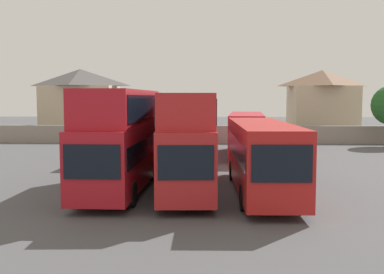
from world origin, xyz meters
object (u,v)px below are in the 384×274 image
at_px(bus_1, 121,135).
at_px(bus_3, 261,153).
at_px(bus_2, 185,137).
at_px(bus_5, 190,121).
at_px(house_terrace_centre, 322,103).
at_px(bus_4, 149,120).
at_px(bus_6, 246,132).
at_px(house_terrace_left, 81,102).

distance_m(bus_1, bus_3, 7.03).
distance_m(bus_1, bus_2, 3.23).
relative_size(bus_5, house_terrace_centre, 1.53).
bearing_deg(bus_1, bus_5, 170.19).
distance_m(bus_4, bus_6, 7.95).
height_order(bus_1, bus_2, bus_1).
xyz_separation_m(bus_1, bus_6, (7.43, 14.60, -0.91)).
distance_m(bus_4, house_terrace_left, 21.04).
bearing_deg(bus_4, house_terrace_centre, 135.22).
xyz_separation_m(bus_6, house_terrace_centre, (10.18, 17.41, 2.05)).
bearing_deg(bus_2, house_terrace_centre, 152.65).
xyz_separation_m(bus_1, bus_4, (-0.47, 14.64, -0.01)).
bearing_deg(bus_1, bus_6, 154.35).
bearing_deg(bus_6, bus_3, 2.84).
height_order(bus_4, bus_5, bus_4).
distance_m(bus_1, bus_5, 14.91).
bearing_deg(house_terrace_left, house_terrace_centre, -1.50).
relative_size(bus_1, house_terrace_left, 1.19).
relative_size(bus_2, house_terrace_left, 1.21).
relative_size(bus_2, bus_5, 0.87).
bearing_deg(house_terrace_left, bus_1, -71.31).
height_order(bus_1, bus_4, bus_1).
xyz_separation_m(bus_6, house_terrace_left, (-18.51, 18.16, 2.17)).
bearing_deg(bus_3, bus_6, 177.19).
distance_m(bus_3, bus_6, 14.84).
distance_m(bus_3, bus_4, 16.66).
bearing_deg(bus_5, bus_1, -6.72).
distance_m(bus_1, bus_6, 16.41).
bearing_deg(bus_1, bus_4, -176.85).
bearing_deg(house_terrace_left, bus_5, -52.43).
distance_m(bus_5, house_terrace_left, 22.93).
distance_m(bus_1, house_terrace_left, 34.61).
bearing_deg(bus_6, bus_4, -85.72).
xyz_separation_m(bus_1, house_terrace_left, (-11.08, 32.77, 1.26)).
bearing_deg(bus_4, bus_2, 15.54).
height_order(house_terrace_left, house_terrace_centre, house_terrace_left).
bearing_deg(house_terrace_left, bus_6, -44.46).
height_order(bus_3, bus_6, bus_3).
relative_size(bus_2, bus_3, 0.91).
xyz_separation_m(bus_2, bus_6, (4.19, 14.63, -0.81)).
xyz_separation_m(bus_1, bus_3, (6.97, -0.23, -0.87)).
bearing_deg(bus_5, house_terrace_left, -138.04).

